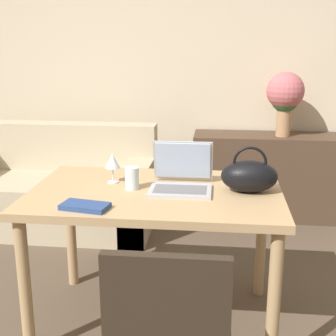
{
  "coord_description": "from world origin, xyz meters",
  "views": [
    {
      "loc": [
        0.41,
        -1.52,
        1.5
      ],
      "look_at": [
        0.16,
        0.74,
        0.88
      ],
      "focal_mm": 50.0,
      "sensor_mm": 36.0,
      "label": 1
    }
  ],
  "objects_px": {
    "wine_glass": "(112,162)",
    "flower_vase": "(285,95)",
    "chair": "(170,331)",
    "drinking_glass": "(132,178)",
    "handbag": "(249,176)",
    "laptop": "(182,176)",
    "couch": "(60,192)"
  },
  "relations": [
    {
      "from": "wine_glass",
      "to": "flower_vase",
      "type": "relative_size",
      "value": 0.31
    },
    {
      "from": "chair",
      "to": "flower_vase",
      "type": "distance_m",
      "value": 2.63
    },
    {
      "from": "chair",
      "to": "drinking_glass",
      "type": "height_order",
      "value": "drinking_glass"
    },
    {
      "from": "chair",
      "to": "drinking_glass",
      "type": "bearing_deg",
      "value": 108.74
    },
    {
      "from": "wine_glass",
      "to": "handbag",
      "type": "relative_size",
      "value": 0.57
    },
    {
      "from": "flower_vase",
      "to": "wine_glass",
      "type": "bearing_deg",
      "value": -124.97
    },
    {
      "from": "laptop",
      "to": "wine_glass",
      "type": "xyz_separation_m",
      "value": [
        -0.37,
        0.05,
        0.05
      ]
    },
    {
      "from": "couch",
      "to": "laptop",
      "type": "xyz_separation_m",
      "value": [
        1.11,
        -1.24,
        0.53
      ]
    },
    {
      "from": "drinking_glass",
      "to": "handbag",
      "type": "height_order",
      "value": "handbag"
    },
    {
      "from": "drinking_glass",
      "to": "flower_vase",
      "type": "bearing_deg",
      "value": 59.81
    },
    {
      "from": "couch",
      "to": "flower_vase",
      "type": "relative_size",
      "value": 2.92
    },
    {
      "from": "drinking_glass",
      "to": "flower_vase",
      "type": "distance_m",
      "value": 1.93
    },
    {
      "from": "laptop",
      "to": "handbag",
      "type": "height_order",
      "value": "same"
    },
    {
      "from": "drinking_glass",
      "to": "handbag",
      "type": "distance_m",
      "value": 0.6
    },
    {
      "from": "chair",
      "to": "laptop",
      "type": "relative_size",
      "value": 2.73
    },
    {
      "from": "couch",
      "to": "drinking_glass",
      "type": "xyz_separation_m",
      "value": [
        0.86,
        -1.29,
        0.53
      ]
    },
    {
      "from": "laptop",
      "to": "flower_vase",
      "type": "height_order",
      "value": "flower_vase"
    },
    {
      "from": "laptop",
      "to": "flower_vase",
      "type": "relative_size",
      "value": 0.59
    },
    {
      "from": "chair",
      "to": "wine_glass",
      "type": "xyz_separation_m",
      "value": [
        -0.41,
        0.92,
        0.38
      ]
    },
    {
      "from": "wine_glass",
      "to": "flower_vase",
      "type": "xyz_separation_m",
      "value": [
        1.09,
        1.56,
        0.19
      ]
    },
    {
      "from": "couch",
      "to": "handbag",
      "type": "relative_size",
      "value": 5.44
    },
    {
      "from": "chair",
      "to": "couch",
      "type": "relative_size",
      "value": 0.55
    },
    {
      "from": "chair",
      "to": "flower_vase",
      "type": "relative_size",
      "value": 1.62
    },
    {
      "from": "laptop",
      "to": "drinking_glass",
      "type": "relative_size",
      "value": 2.72
    },
    {
      "from": "drinking_glass",
      "to": "wine_glass",
      "type": "height_order",
      "value": "wine_glass"
    },
    {
      "from": "chair",
      "to": "couch",
      "type": "distance_m",
      "value": 2.41
    },
    {
      "from": "laptop",
      "to": "handbag",
      "type": "xyz_separation_m",
      "value": [
        0.34,
        -0.03,
        0.02
      ]
    },
    {
      "from": "flower_vase",
      "to": "laptop",
      "type": "bearing_deg",
      "value": -113.92
    },
    {
      "from": "chair",
      "to": "couch",
      "type": "height_order",
      "value": "chair"
    },
    {
      "from": "handbag",
      "to": "wine_glass",
      "type": "bearing_deg",
      "value": 173.48
    },
    {
      "from": "handbag",
      "to": "drinking_glass",
      "type": "bearing_deg",
      "value": -178.14
    },
    {
      "from": "chair",
      "to": "handbag",
      "type": "bearing_deg",
      "value": 69.19
    }
  ]
}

